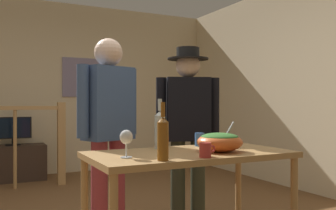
{
  "coord_description": "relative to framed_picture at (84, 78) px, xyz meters",
  "views": [
    {
      "loc": [
        -1.03,
        -3.03,
        1.12
      ],
      "look_at": [
        0.24,
        -0.5,
        1.1
      ],
      "focal_mm": 39.63,
      "sensor_mm": 36.0,
      "label": 1
    }
  ],
  "objects": [
    {
      "name": "back_wall",
      "position": [
        -0.46,
        0.06,
        -0.18
      ],
      "size": [
        5.35,
        0.1,
        2.74
      ],
      "primitive_type": "cube",
      "color": "beige",
      "rests_on": "ground_plane"
    },
    {
      "name": "side_wall_right",
      "position": [
        2.21,
        -2.11,
        -0.18
      ],
      "size": [
        0.1,
        4.64,
        2.74
      ],
      "primitive_type": "cube",
      "color": "beige",
      "rests_on": "ground_plane"
    },
    {
      "name": "framed_picture",
      "position": [
        0.0,
        0.0,
        0.0
      ],
      "size": [
        0.7,
        0.03,
        0.64
      ],
      "primitive_type": "cube",
      "color": "gray"
    },
    {
      "name": "stair_railing",
      "position": [
        -1.26,
        -0.84,
        -0.85
      ],
      "size": [
        2.46,
        0.1,
        1.13
      ],
      "color": "#B2844C",
      "rests_on": "ground_plane"
    },
    {
      "name": "tv_console",
      "position": [
        -1.11,
        -0.29,
        -1.29
      ],
      "size": [
        0.9,
        0.4,
        0.51
      ],
      "primitive_type": "cube",
      "color": "#38281E",
      "rests_on": "ground_plane"
    },
    {
      "name": "flat_screen_tv",
      "position": [
        -1.11,
        -0.32,
        -0.79
      ],
      "size": [
        0.5,
        0.12,
        0.41
      ],
      "color": "black",
      "rests_on": "tv_console"
    },
    {
      "name": "serving_table",
      "position": [
        -0.22,
        -3.87,
        -0.84
      ],
      "size": [
        1.38,
        0.7,
        0.79
      ],
      "color": "#B2844C",
      "rests_on": "ground_plane"
    },
    {
      "name": "salad_bowl",
      "position": [
        -0.04,
        -3.96,
        -0.69
      ],
      "size": [
        0.31,
        0.31,
        0.2
      ],
      "color": "#DB5B23",
      "rests_on": "serving_table"
    },
    {
      "name": "wine_glass",
      "position": [
        -0.72,
        -3.95,
        -0.64
      ],
      "size": [
        0.08,
        0.08,
        0.17
      ],
      "color": "silver",
      "rests_on": "serving_table"
    },
    {
      "name": "wine_bottle_amber",
      "position": [
        -0.57,
        -4.15,
        -0.62
      ],
      "size": [
        0.07,
        0.07,
        0.34
      ],
      "color": "brown",
      "rests_on": "serving_table"
    },
    {
      "name": "wine_bottle_clear",
      "position": [
        -0.33,
        -3.61,
        -0.61
      ],
      "size": [
        0.08,
        0.08,
        0.36
      ],
      "color": "silver",
      "rests_on": "serving_table"
    },
    {
      "name": "mug_blue",
      "position": [
        0.01,
        -3.61,
        -0.71
      ],
      "size": [
        0.11,
        0.07,
        0.1
      ],
      "color": "#3866B2",
      "rests_on": "serving_table"
    },
    {
      "name": "mug_red",
      "position": [
        -0.28,
        -4.15,
        -0.71
      ],
      "size": [
        0.11,
        0.07,
        0.09
      ],
      "color": "#B7332D",
      "rests_on": "serving_table"
    },
    {
      "name": "person_standing_left",
      "position": [
        -0.59,
        -3.2,
        -0.58
      ],
      "size": [
        0.55,
        0.34,
        1.64
      ],
      "rotation": [
        0.0,
        0.0,
        3.51
      ],
      "color": "#9E3842",
      "rests_on": "ground_plane"
    },
    {
      "name": "person_standing_right",
      "position": [
        0.14,
        -3.2,
        -0.59
      ],
      "size": [
        0.54,
        0.37,
        1.61
      ],
      "rotation": [
        0.0,
        0.0,
        2.77
      ],
      "color": "#2D3323",
      "rests_on": "ground_plane"
    }
  ]
}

